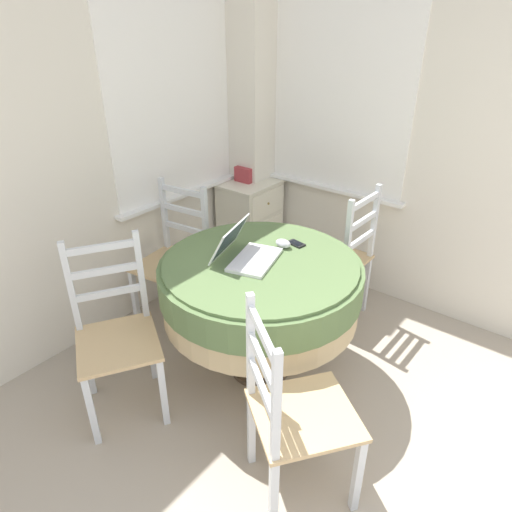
% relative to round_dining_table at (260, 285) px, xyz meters
% --- Properties ---
extents(corner_room_shell, '(4.56, 4.64, 2.55)m').
position_rel_round_dining_table_xyz_m(corner_room_shell, '(0.33, 0.12, 0.67)').
color(corner_room_shell, silver).
rests_on(corner_room_shell, ground_plane).
extents(round_dining_table, '(1.13, 1.13, 0.76)m').
position_rel_round_dining_table_xyz_m(round_dining_table, '(0.00, 0.00, 0.00)').
color(round_dining_table, '#4C3D2D').
rests_on(round_dining_table, ground_plane).
extents(laptop, '(0.41, 0.39, 0.20)m').
position_rel_round_dining_table_xyz_m(laptop, '(-0.03, 0.08, 0.20)').
color(laptop, white).
rests_on(laptop, round_dining_table).
extents(computer_mouse, '(0.06, 0.10, 0.05)m').
position_rel_round_dining_table_xyz_m(computer_mouse, '(0.21, 0.00, 0.18)').
color(computer_mouse, silver).
rests_on(computer_mouse, round_dining_table).
extents(cell_phone, '(0.08, 0.11, 0.01)m').
position_rel_round_dining_table_xyz_m(cell_phone, '(0.29, -0.04, 0.16)').
color(cell_phone, black).
rests_on(cell_phone, round_dining_table).
extents(dining_chair_near_back_window, '(0.48, 0.46, 0.98)m').
position_rel_round_dining_table_xyz_m(dining_chair_near_back_window, '(0.08, 0.81, -0.15)').
color(dining_chair_near_back_window, tan).
rests_on(dining_chair_near_back_window, ground_plane).
extents(dining_chair_near_right_window, '(0.42, 0.44, 0.98)m').
position_rel_round_dining_table_xyz_m(dining_chair_near_right_window, '(0.81, -0.07, -0.15)').
color(dining_chair_near_right_window, tan).
rests_on(dining_chair_near_right_window, ground_plane).
extents(dining_chair_camera_near, '(0.59, 0.58, 0.98)m').
position_rel_round_dining_table_xyz_m(dining_chair_camera_near, '(-0.54, -0.60, -0.15)').
color(dining_chair_camera_near, tan).
rests_on(dining_chair_camera_near, ground_plane).
extents(dining_chair_left_flank, '(0.57, 0.58, 0.98)m').
position_rel_round_dining_table_xyz_m(dining_chair_left_flank, '(-0.68, 0.43, -0.15)').
color(dining_chair_left_flank, tan).
rests_on(dining_chair_left_flank, ground_plane).
extents(corner_cabinet, '(0.48, 0.39, 0.75)m').
position_rel_round_dining_table_xyz_m(corner_cabinet, '(1.02, 0.90, -0.24)').
color(corner_cabinet, silver).
rests_on(corner_cabinet, ground_plane).
extents(storage_box, '(0.15, 0.15, 0.12)m').
position_rel_round_dining_table_xyz_m(storage_box, '(1.04, 0.94, 0.20)').
color(storage_box, '#9E3338').
rests_on(storage_box, corner_cabinet).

